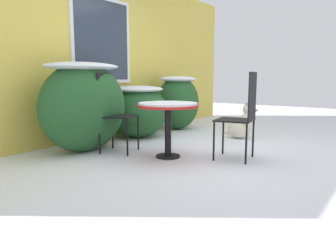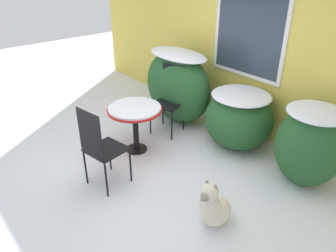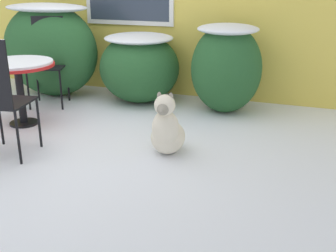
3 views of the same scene
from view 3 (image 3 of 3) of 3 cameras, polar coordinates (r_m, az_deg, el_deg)
name	(u,v)px [view 3 (image 3 of 3)]	position (r m, az deg, el deg)	size (l,w,h in m)	color
ground_plane	(41,142)	(4.42, -16.86, -2.13)	(16.00, 16.00, 0.00)	white
shrub_left	(50,48)	(5.98, -15.74, 10.16)	(1.40, 0.76, 1.24)	#235128
shrub_middle	(139,66)	(5.50, -3.89, 8.17)	(1.04, 1.00, 0.89)	#235128
shrub_right	(226,66)	(5.10, 7.91, 8.06)	(0.84, 0.83, 1.06)	#235128
patio_table	(18,71)	(4.86, -19.68, 7.02)	(0.79, 0.79, 0.71)	black
patio_chair_near_table	(48,58)	(5.60, -15.94, 8.91)	(0.56, 0.56, 1.10)	black
dog	(167,131)	(3.88, -0.14, -0.67)	(0.37, 0.59, 0.62)	beige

